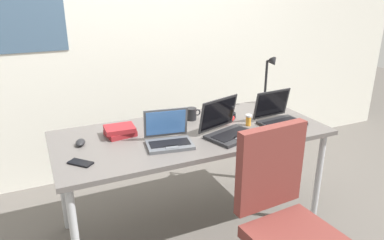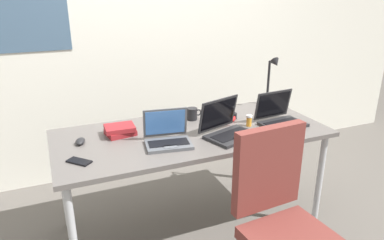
{
  "view_description": "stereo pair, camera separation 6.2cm",
  "coord_description": "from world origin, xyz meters",
  "views": [
    {
      "loc": [
        -0.93,
        -2.04,
        1.65
      ],
      "look_at": [
        0.0,
        0.0,
        0.82
      ],
      "focal_mm": 33.81,
      "sensor_mm": 36.0,
      "label": 1
    },
    {
      "loc": [
        -0.87,
        -2.06,
        1.65
      ],
      "look_at": [
        0.0,
        0.0,
        0.82
      ],
      "focal_mm": 33.81,
      "sensor_mm": 36.0,
      "label": 2
    }
  ],
  "objects": [
    {
      "name": "coffee_mug",
      "position": [
        0.09,
        0.21,
        0.78
      ],
      "size": [
        0.11,
        0.08,
        0.09
      ],
      "color": "black",
      "rests_on": "desk"
    },
    {
      "name": "desk",
      "position": [
        0.0,
        0.0,
        0.68
      ],
      "size": [
        1.8,
        0.8,
        0.74
      ],
      "color": "#595451",
      "rests_on": "ground_plane"
    },
    {
      "name": "desk_lamp",
      "position": [
        0.8,
        0.28,
        0.94
      ],
      "size": [
        0.12,
        0.18,
        0.4
      ],
      "color": "black",
      "rests_on": "desk"
    },
    {
      "name": "wall_back",
      "position": [
        -0.0,
        1.1,
        1.3
      ],
      "size": [
        6.0,
        0.13,
        2.6
      ],
      "color": "silver",
      "rests_on": "ground_plane"
    },
    {
      "name": "pill_bottle",
      "position": [
        0.4,
        -0.06,
        0.78
      ],
      "size": [
        0.04,
        0.04,
        0.08
      ],
      "color": "gold",
      "rests_on": "desk"
    },
    {
      "name": "office_chair",
      "position": [
        0.19,
        -0.8,
        0.4
      ],
      "size": [
        0.52,
        0.55,
        0.97
      ],
      "color": "black",
      "rests_on": "ground_plane"
    },
    {
      "name": "laptop_back_left",
      "position": [
        0.18,
        -0.16,
        0.79
      ],
      "size": [
        0.38,
        0.35,
        0.23
      ],
      "color": "#232326",
      "rests_on": "desk"
    },
    {
      "name": "headphones",
      "position": [
        0.3,
        0.12,
        0.76
      ],
      "size": [
        0.21,
        0.18,
        0.04
      ],
      "color": "red",
      "rests_on": "desk"
    },
    {
      "name": "ground_plane",
      "position": [
        0.0,
        0.0,
        0.0
      ],
      "size": [
        12.0,
        12.0,
        0.0
      ],
      "primitive_type": "plane",
      "color": "#56514C"
    },
    {
      "name": "laptop_by_keyboard",
      "position": [
        -0.22,
        -0.13,
        0.78
      ],
      "size": [
        0.31,
        0.26,
        0.21
      ],
      "color": "#515459",
      "rests_on": "desk"
    },
    {
      "name": "computer_mouse",
      "position": [
        -0.71,
        0.08,
        0.76
      ],
      "size": [
        0.08,
        0.11,
        0.03
      ],
      "primitive_type": "ellipsoid",
      "rotation": [
        0.0,
        0.0,
        -0.31
      ],
      "color": "black",
      "rests_on": "desk"
    },
    {
      "name": "book_stack",
      "position": [
        -0.46,
        0.12,
        0.77
      ],
      "size": [
        0.2,
        0.17,
        0.06
      ],
      "color": "maroon",
      "rests_on": "desk"
    },
    {
      "name": "laptop_front_right",
      "position": [
        0.62,
        -0.11,
        0.79
      ],
      "size": [
        0.32,
        0.27,
        0.22
      ],
      "color": "#232326",
      "rests_on": "desk"
    },
    {
      "name": "cell_phone",
      "position": [
        -0.75,
        -0.18,
        0.74
      ],
      "size": [
        0.14,
        0.14,
        0.01
      ],
      "primitive_type": "cube",
      "rotation": [
        0.0,
        0.0,
        0.75
      ],
      "color": "black",
      "rests_on": "desk"
    }
  ]
}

